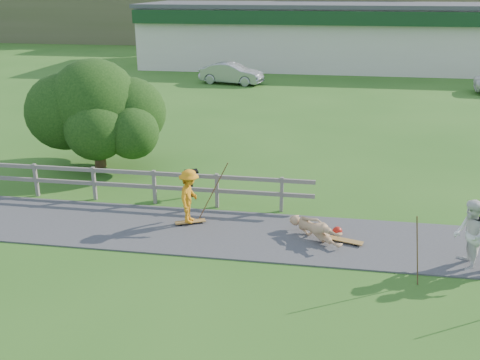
{
  "coord_description": "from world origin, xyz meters",
  "views": [
    {
      "loc": [
        3.16,
        -11.72,
        6.52
      ],
      "look_at": [
        0.93,
        2.0,
        1.43
      ],
      "focal_mm": 40.0,
      "sensor_mm": 36.0,
      "label": 1
    }
  ],
  "objects": [
    {
      "name": "longboard_rider",
      "position": [
        -0.5,
        1.91,
        0.05
      ],
      "size": [
        0.89,
        0.56,
        0.1
      ],
      "primitive_type": null,
      "rotation": [
        0.0,
        0.0,
        0.42
      ],
      "color": "olive",
      "rests_on": "ground"
    },
    {
      "name": "skater_fallen",
      "position": [
        3.08,
        1.49,
        0.32
      ],
      "size": [
        1.51,
        1.56,
        0.64
      ],
      "primitive_type": "imported",
      "rotation": [
        0.0,
        0.0,
        0.81
      ],
      "color": "tan",
      "rests_on": "ground"
    },
    {
      "name": "ground",
      "position": [
        0.0,
        0.0,
        0.0
      ],
      "size": [
        260.0,
        260.0,
        0.0
      ],
      "primitive_type": "plane",
      "color": "#2C601B",
      "rests_on": "ground"
    },
    {
      "name": "spectator_a",
      "position": [
        6.75,
        0.6,
        0.87
      ],
      "size": [
        0.68,
        0.86,
        1.74
      ],
      "primitive_type": "imported",
      "rotation": [
        0.0,
        0.0,
        4.74
      ],
      "color": "silver",
      "rests_on": "ground"
    },
    {
      "name": "tree",
      "position": [
        -5.17,
        6.49,
        1.62
      ],
      "size": [
        5.33,
        5.33,
        3.23
      ],
      "primitive_type": null,
      "color": "black",
      "rests_on": "ground"
    },
    {
      "name": "longboard_fallen",
      "position": [
        3.88,
        1.39,
        0.05
      ],
      "size": [
        0.98,
        0.49,
        0.11
      ],
      "primitive_type": null,
      "rotation": [
        0.0,
        0.0,
        -0.29
      ],
      "color": "olive",
      "rests_on": "ground"
    },
    {
      "name": "bbq",
      "position": [
        -0.98,
        4.03,
        0.45
      ],
      "size": [
        0.51,
        0.46,
        0.9
      ],
      "primitive_type": null,
      "rotation": [
        0.0,
        0.0,
        0.42
      ],
      "color": "black",
      "rests_on": "ground"
    },
    {
      "name": "path",
      "position": [
        0.0,
        1.5,
        0.02
      ],
      "size": [
        34.0,
        3.0,
        0.04
      ],
      "primitive_type": "cube",
      "color": "#3C3C3F",
      "rests_on": "ground"
    },
    {
      "name": "skater_rider",
      "position": [
        -0.5,
        1.91,
        0.79
      ],
      "size": [
        0.63,
        1.04,
        1.57
      ],
      "primitive_type": "imported",
      "rotation": [
        0.0,
        0.0,
        1.52
      ],
      "color": "orange",
      "rests_on": "ground"
    },
    {
      "name": "pole_rider",
      "position": [
        0.1,
        2.31,
        1.01
      ],
      "size": [
        0.03,
        0.03,
        2.02
      ],
      "primitive_type": "cylinder",
      "color": "brown",
      "rests_on": "ground"
    },
    {
      "name": "fence",
      "position": [
        -4.62,
        3.3,
        0.72
      ],
      "size": [
        15.05,
        0.1,
        1.1
      ],
      "color": "#69645C",
      "rests_on": "ground"
    },
    {
      "name": "strip_mall",
      "position": [
        4.0,
        34.94,
        2.58
      ],
      "size": [
        32.5,
        10.75,
        5.1
      ],
      "color": "beige",
      "rests_on": "ground"
    },
    {
      "name": "car_silver",
      "position": [
        -3.42,
        25.07,
        0.72
      ],
      "size": [
        4.61,
        2.36,
        1.45
      ],
      "primitive_type": "imported",
      "rotation": [
        0.0,
        0.0,
        1.37
      ],
      "color": "#93949A",
      "rests_on": "ground"
    },
    {
      "name": "helmet",
      "position": [
        3.68,
        1.84,
        0.14
      ],
      "size": [
        0.27,
        0.27,
        0.27
      ],
      "primitive_type": "sphere",
      "color": "#B41A0F",
      "rests_on": "ground"
    },
    {
      "name": "pole_spec_left",
      "position": [
        5.39,
        -0.44,
        0.86
      ],
      "size": [
        0.03,
        0.03,
        1.72
      ],
      "primitive_type": "cylinder",
      "color": "brown",
      "rests_on": "ground"
    }
  ]
}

